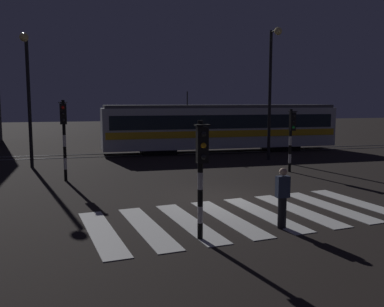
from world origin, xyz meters
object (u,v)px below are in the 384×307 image
Objects in this scene: street_lamp_trackside_left at (28,84)px; traffic_light_corner_far_left at (64,128)px; tram at (222,127)px; street_lamp_trackside_right at (272,79)px; pedestrian_waiting_at_kerb at (282,197)px; traffic_light_corner_far_right at (292,131)px; traffic_light_kerb_mid_left at (201,162)px.

traffic_light_corner_far_left is at bearing -66.27° from street_lamp_trackside_left.
street_lamp_trackside_left is at bearing -160.28° from tram.
street_lamp_trackside_right reaches higher than pedestrian_waiting_at_kerb.
traffic_light_corner_far_right is at bearing -2.01° from traffic_light_corner_far_left.
pedestrian_waiting_at_kerb is at bearing -119.15° from traffic_light_corner_far_right.
street_lamp_trackside_left is (-12.63, 4.61, 2.32)m from traffic_light_corner_far_right.
traffic_light_kerb_mid_left is at bearing -68.80° from traffic_light_corner_far_left.
traffic_light_kerb_mid_left is at bearing -121.64° from street_lamp_trackside_right.
traffic_light_kerb_mid_left is 0.98× the size of traffic_light_corner_far_right.
traffic_light_kerb_mid_left is 0.44× the size of street_lamp_trackside_left.
pedestrian_waiting_at_kerb is at bearing -103.27° from tram.
traffic_light_corner_far_right is 1.83× the size of pedestrian_waiting_at_kerb.
traffic_light_kerb_mid_left is 18.97m from tram.
tram is at bearing 106.90° from street_lamp_trackside_right.
traffic_light_corner_far_left is 12.45m from street_lamp_trackside_right.
street_lamp_trackside_right is (0.84, 4.13, 2.74)m from traffic_light_corner_far_right.
traffic_light_kerb_mid_left is 0.19× the size of tram.
street_lamp_trackside_right is at bearing 78.53° from traffic_light_corner_far_right.
traffic_light_kerb_mid_left is 15.54m from street_lamp_trackside_right.
traffic_light_kerb_mid_left is at bearing -128.96° from traffic_light_corner_far_right.
traffic_light_kerb_mid_left is (3.59, -9.26, -0.34)m from traffic_light_corner_far_left.
street_lamp_trackside_left is at bearing 112.00° from traffic_light_kerb_mid_left.
street_lamp_trackside_right is 0.46× the size of tram.
traffic_light_corner_far_right is (7.18, 8.88, 0.05)m from traffic_light_kerb_mid_left.
street_lamp_trackside_right is at bearing 58.36° from traffic_light_kerb_mid_left.
traffic_light_kerb_mid_left is at bearing -169.82° from pedestrian_waiting_at_kerb.
traffic_light_corner_far_left reaches higher than pedestrian_waiting_at_kerb.
traffic_light_corner_far_left is 9.94m from traffic_light_kerb_mid_left.
street_lamp_trackside_right is 13.49m from street_lamp_trackside_left.
street_lamp_trackside_left reaches higher than traffic_light_corner_far_left.
traffic_light_corner_far_right reaches higher than pedestrian_waiting_at_kerb.
pedestrian_waiting_at_kerb is (-5.55, -12.57, -3.92)m from street_lamp_trackside_right.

